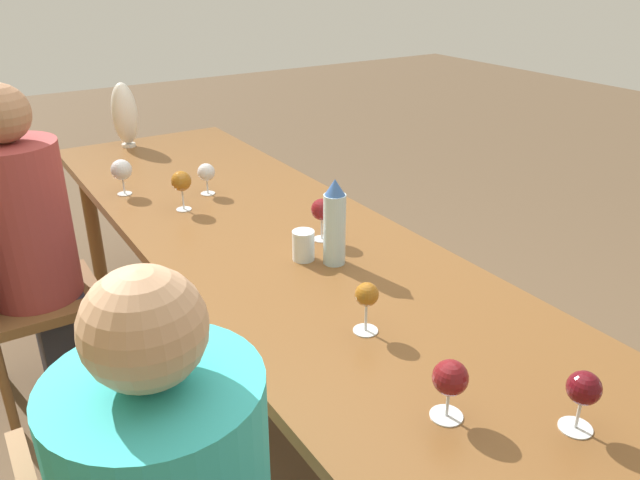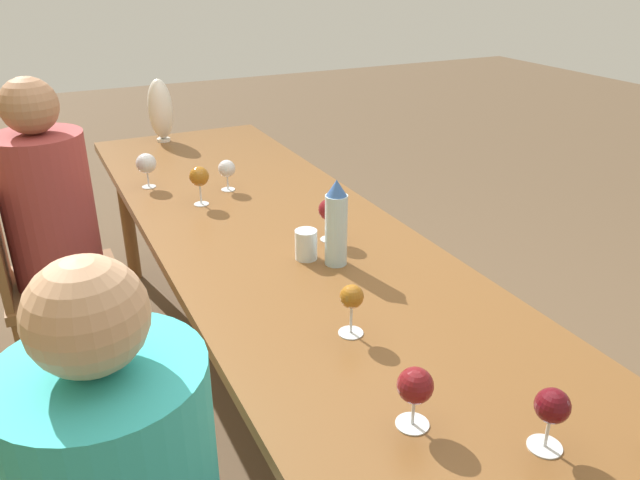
% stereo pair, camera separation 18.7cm
% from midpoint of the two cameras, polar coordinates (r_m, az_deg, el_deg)
% --- Properties ---
extents(ground_plane, '(14.00, 14.00, 0.00)m').
position_cam_midpoint_polar(ground_plane, '(2.50, -4.91, -16.42)').
color(ground_plane, brown).
extents(dining_table, '(3.13, 0.85, 0.76)m').
position_cam_midpoint_polar(dining_table, '(2.11, -5.58, -2.09)').
color(dining_table, brown).
rests_on(dining_table, ground_plane).
extents(water_bottle, '(0.07, 0.07, 0.28)m').
position_cam_midpoint_polar(water_bottle, '(1.90, -1.48, 1.48)').
color(water_bottle, silver).
rests_on(water_bottle, dining_table).
extents(water_tumbler, '(0.07, 0.07, 0.10)m').
position_cam_midpoint_polar(water_tumbler, '(1.96, -4.26, -0.55)').
color(water_tumbler, silver).
rests_on(water_tumbler, dining_table).
extents(vase, '(0.12, 0.12, 0.32)m').
position_cam_midpoint_polar(vase, '(3.29, -19.03, 10.81)').
color(vase, silver).
rests_on(vase, dining_table).
extents(wine_glass_0, '(0.06, 0.06, 0.14)m').
position_cam_midpoint_polar(wine_glass_0, '(1.56, 0.88, -5.28)').
color(wine_glass_0, silver).
rests_on(wine_glass_0, dining_table).
extents(wine_glass_1, '(0.07, 0.07, 0.13)m').
position_cam_midpoint_polar(wine_glass_1, '(2.55, -12.46, 5.98)').
color(wine_glass_1, silver).
rests_on(wine_glass_1, dining_table).
extents(wine_glass_2, '(0.08, 0.08, 0.15)m').
position_cam_midpoint_polar(wine_glass_2, '(2.40, -14.78, 5.13)').
color(wine_glass_2, silver).
rests_on(wine_glass_2, dining_table).
extents(wine_glass_4, '(0.07, 0.07, 0.15)m').
position_cam_midpoint_polar(wine_glass_4, '(2.07, -2.42, 2.67)').
color(wine_glass_4, silver).
rests_on(wine_glass_4, dining_table).
extents(wine_glass_5, '(0.08, 0.08, 0.14)m').
position_cam_midpoint_polar(wine_glass_5, '(1.31, 7.75, -12.63)').
color(wine_glass_5, silver).
rests_on(wine_glass_5, dining_table).
extents(wine_glass_6, '(0.08, 0.08, 0.14)m').
position_cam_midpoint_polar(wine_glass_6, '(2.63, -19.67, 5.99)').
color(wine_glass_6, silver).
rests_on(wine_glass_6, dining_table).
extents(wine_glass_7, '(0.07, 0.07, 0.14)m').
position_cam_midpoint_polar(wine_glass_7, '(1.34, 19.25, -12.95)').
color(wine_glass_7, silver).
rests_on(wine_glass_7, dining_table).
extents(chair_far, '(0.44, 0.44, 0.88)m').
position_cam_midpoint_polar(chair_far, '(2.67, -27.77, -4.25)').
color(chair_far, brown).
rests_on(chair_far, ground_plane).
extents(person_far, '(0.34, 0.34, 1.25)m').
position_cam_midpoint_polar(person_far, '(2.59, -26.85, -0.06)').
color(person_far, '#2D2D38').
rests_on(person_far, ground_plane).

